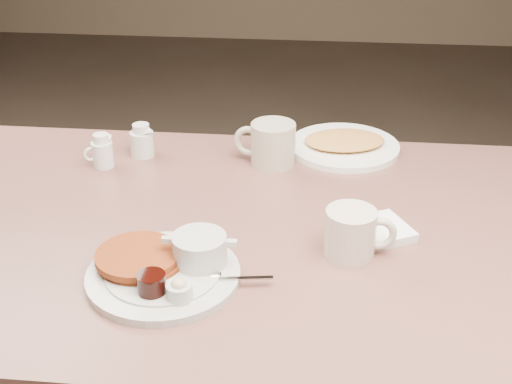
# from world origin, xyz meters

# --- Properties ---
(diner_table) EXTENTS (1.50, 0.90, 0.75)m
(diner_table) POSITION_xyz_m (0.00, 0.00, 0.58)
(diner_table) COLOR #84564C
(diner_table) RESTS_ON ground
(main_plate) EXTENTS (0.33, 0.27, 0.07)m
(main_plate) POSITION_xyz_m (-0.14, -0.18, 0.77)
(main_plate) COLOR #B9B8B5
(main_plate) RESTS_ON diner_table
(coffee_mug_near) EXTENTS (0.13, 0.10, 0.09)m
(coffee_mug_near) POSITION_xyz_m (0.19, -0.07, 0.80)
(coffee_mug_near) COLOR beige
(coffee_mug_near) RESTS_ON diner_table
(napkin) EXTENTS (0.17, 0.16, 0.02)m
(napkin) POSITION_xyz_m (0.23, -0.01, 0.76)
(napkin) COLOR white
(napkin) RESTS_ON diner_table
(coffee_mug_far) EXTENTS (0.15, 0.12, 0.10)m
(coffee_mug_far) POSITION_xyz_m (0.01, 0.29, 0.80)
(coffee_mug_far) COLOR #BBAF9C
(coffee_mug_far) RESTS_ON diner_table
(creamer_left) EXTENTS (0.07, 0.06, 0.08)m
(creamer_left) POSITION_xyz_m (-0.38, 0.24, 0.79)
(creamer_left) COLOR white
(creamer_left) RESTS_ON diner_table
(creamer_right) EXTENTS (0.07, 0.07, 0.08)m
(creamer_right) POSITION_xyz_m (-0.30, 0.31, 0.79)
(creamer_right) COLOR silver
(creamer_right) RESTS_ON diner_table
(hash_plate) EXTENTS (0.32, 0.32, 0.04)m
(hash_plate) POSITION_xyz_m (0.18, 0.39, 0.76)
(hash_plate) COLOR white
(hash_plate) RESTS_ON diner_table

